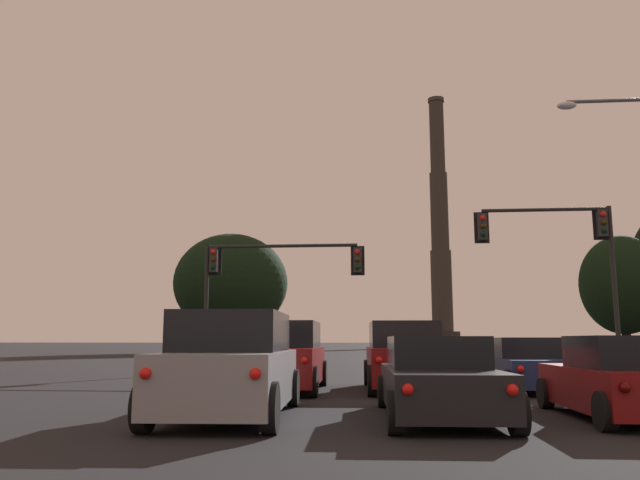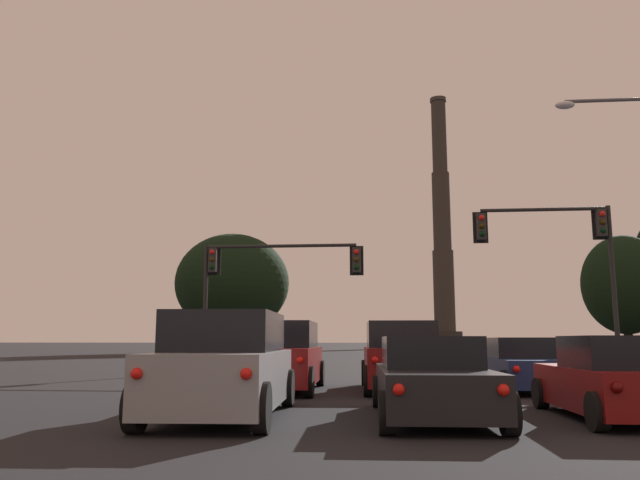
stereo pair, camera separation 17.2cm
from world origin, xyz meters
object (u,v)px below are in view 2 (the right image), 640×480
at_px(sedan_center_lane_second, 431,380).
at_px(smokestack, 443,246).
at_px(traffic_light_overhead_right, 566,246).
at_px(traffic_light_overhead_left, 260,272).
at_px(sedan_right_lane_front, 522,366).
at_px(hatchback_right_lane_second, 615,381).
at_px(suv_left_lane_second, 226,366).
at_px(suv_center_lane_front, 400,357).
at_px(suv_left_lane_front, 281,357).

relative_size(sedan_center_lane_second, smokestack, 0.10).
bearing_deg(traffic_light_overhead_right, traffic_light_overhead_left, 173.30).
distance_m(sedan_right_lane_front, hatchback_right_lane_second, 6.29).
height_order(suv_left_lane_second, sedan_center_lane_second, suv_left_lane_second).
xyz_separation_m(suv_center_lane_front, traffic_light_overhead_left, (-5.54, 8.38, 3.29)).
distance_m(sedan_right_lane_front, traffic_light_overhead_right, 8.60).
height_order(suv_center_lane_front, hatchback_right_lane_second, suv_center_lane_front).
height_order(sedan_right_lane_front, suv_center_lane_front, suv_center_lane_front).
height_order(suv_left_lane_front, smokestack, smokestack).
relative_size(suv_left_lane_front, traffic_light_overhead_left, 0.71).
distance_m(hatchback_right_lane_second, smokestack, 106.57).
relative_size(sedan_center_lane_second, traffic_light_overhead_left, 0.69).
bearing_deg(traffic_light_overhead_right, hatchback_right_lane_second, -103.69).
height_order(hatchback_right_lane_second, smokestack, smokestack).
height_order(suv_left_lane_front, traffic_light_overhead_left, traffic_light_overhead_left).
bearing_deg(smokestack, sedan_center_lane_second, -96.12).
height_order(suv_center_lane_front, smokestack, smokestack).
xyz_separation_m(suv_left_lane_front, traffic_light_overhead_right, (9.90, 7.40, 4.05)).
bearing_deg(suv_left_lane_front, traffic_light_overhead_right, 35.61).
height_order(suv_left_lane_second, traffic_light_overhead_left, traffic_light_overhead_left).
xyz_separation_m(suv_left_lane_second, sedan_center_lane_second, (3.66, 0.16, -0.23)).
bearing_deg(sedan_center_lane_second, suv_left_lane_front, 120.16).
distance_m(sedan_center_lane_second, traffic_light_overhead_right, 15.18).
xyz_separation_m(sedan_center_lane_second, hatchback_right_lane_second, (3.17, 0.15, -0.00)).
distance_m(suv_left_lane_front, smokestack, 101.83).
bearing_deg(traffic_light_overhead_right, suv_left_lane_front, -143.21).
distance_m(suv_left_lane_second, traffic_light_overhead_right, 17.10).
relative_size(sedan_right_lane_front, suv_center_lane_front, 0.95).
bearing_deg(smokestack, traffic_light_overhead_left, -100.72).
xyz_separation_m(hatchback_right_lane_second, smokestack, (8.07, 104.74, 17.98)).
bearing_deg(suv_left_lane_second, suv_left_lane_front, 86.59).
xyz_separation_m(sedan_center_lane_second, suv_center_lane_front, (-0.32, 6.17, 0.23)).
bearing_deg(sedan_center_lane_second, traffic_light_overhead_left, 110.13).
relative_size(suv_center_lane_front, hatchback_right_lane_second, 1.21).
height_order(suv_left_lane_second, suv_center_lane_front, same).
bearing_deg(suv_left_lane_front, sedan_center_lane_second, -59.19).
xyz_separation_m(suv_left_lane_second, sedan_right_lane_front, (6.65, 6.60, -0.23)).
bearing_deg(suv_left_lane_second, traffic_light_overhead_right, 50.53).
xyz_separation_m(suv_left_lane_second, traffic_light_overhead_right, (9.99, 13.28, 4.05)).
height_order(suv_left_lane_front, traffic_light_overhead_right, traffic_light_overhead_right).
relative_size(suv_left_lane_second, traffic_light_overhead_left, 0.72).
xyz_separation_m(traffic_light_overhead_right, smokestack, (4.92, 91.77, 13.70)).
bearing_deg(traffic_light_overhead_right, sedan_right_lane_front, -116.56).
xyz_separation_m(suv_center_lane_front, traffic_light_overhead_right, (6.65, 6.95, 4.05)).
xyz_separation_m(suv_left_lane_second, hatchback_right_lane_second, (6.83, 0.31, -0.23)).
relative_size(suv_left_lane_second, smokestack, 0.10).
height_order(hatchback_right_lane_second, traffic_light_overhead_right, traffic_light_overhead_right).
distance_m(suv_left_lane_second, traffic_light_overhead_left, 15.23).
bearing_deg(hatchback_right_lane_second, suv_left_lane_second, -177.85).
distance_m(suv_left_lane_second, sedan_center_lane_second, 3.67).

